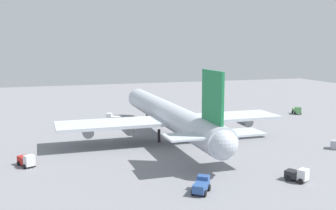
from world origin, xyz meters
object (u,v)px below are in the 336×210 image
at_px(maintenance_van, 113,117).
at_px(cargo_loader, 298,175).
at_px(safety_cone_tail, 201,177).
at_px(cargo_container_fore, 336,145).
at_px(safety_cone_nose, 133,116).
at_px(cargo_airplane, 169,115).
at_px(fuel_truck, 297,110).
at_px(pushback_tractor, 27,160).
at_px(baggage_tug, 201,185).

relative_size(maintenance_van, cargo_loader, 1.15).
bearing_deg(cargo_loader, safety_cone_tail, 67.32).
xyz_separation_m(cargo_container_fore, safety_cone_nose, (52.67, 34.59, -0.67)).
height_order(cargo_airplane, maintenance_van, cargo_airplane).
bearing_deg(cargo_container_fore, fuel_truck, -24.73).
distance_m(fuel_truck, cargo_loader, 70.39).
distance_m(pushback_tractor, safety_cone_nose, 55.06).
xyz_separation_m(cargo_airplane, fuel_truck, (20.46, -51.97, -4.79)).
bearing_deg(baggage_tug, maintenance_van, 2.42).
bearing_deg(maintenance_van, safety_cone_nose, -58.39).
bearing_deg(safety_cone_tail, maintenance_van, 5.12).
xyz_separation_m(pushback_tractor, baggage_tug, (-23.25, -26.86, 0.01)).
relative_size(cargo_airplane, pushback_tractor, 14.25).
bearing_deg(fuel_truck, cargo_loader, 144.82).
distance_m(baggage_tug, cargo_container_fore, 42.28).
bearing_deg(safety_cone_tail, baggage_tug, 158.53).
bearing_deg(baggage_tug, pushback_tractor, 49.11).
bearing_deg(pushback_tractor, cargo_loader, -117.66).
xyz_separation_m(cargo_airplane, maintenance_van, (26.99, 9.14, -4.86)).
height_order(fuel_truck, cargo_loader, fuel_truck).
bearing_deg(fuel_truck, cargo_airplane, 111.49).
height_order(fuel_truck, cargo_container_fore, fuel_truck).
bearing_deg(maintenance_van, baggage_tug, -177.58).
bearing_deg(safety_cone_nose, fuel_truck, -101.62).
xyz_separation_m(baggage_tug, cargo_loader, (-0.17, -17.85, -0.03)).
distance_m(maintenance_van, cargo_loader, 67.27).
height_order(cargo_airplane, baggage_tug, cargo_airplane).
height_order(baggage_tug, cargo_container_fore, baggage_tug).
relative_size(pushback_tractor, baggage_tug, 1.04).
distance_m(cargo_airplane, maintenance_van, 28.90).
xyz_separation_m(fuel_truck, cargo_container_fore, (-41.61, 19.16, -0.24)).
bearing_deg(safety_cone_nose, pushback_tractor, 145.10).
bearing_deg(pushback_tractor, safety_cone_nose, -34.90).
bearing_deg(cargo_loader, pushback_tractor, 62.34).
distance_m(pushback_tractor, cargo_container_fore, 66.52).
xyz_separation_m(cargo_airplane, safety_cone_nose, (31.51, 1.79, -5.69)).
distance_m(baggage_tug, safety_cone_tail, 6.79).
xyz_separation_m(pushback_tractor, safety_cone_nose, (45.15, -31.50, -0.90)).
bearing_deg(cargo_loader, baggage_tug, 89.44).
bearing_deg(cargo_loader, fuel_truck, -35.18).
xyz_separation_m(pushback_tractor, fuel_truck, (34.10, -85.26, 0.01)).
xyz_separation_m(cargo_loader, safety_cone_nose, (68.58, 13.20, -0.88)).
bearing_deg(safety_cone_nose, baggage_tug, 176.11).
distance_m(cargo_loader, safety_cone_nose, 69.84).
xyz_separation_m(maintenance_van, fuel_truck, (-6.53, -61.10, 0.07)).
xyz_separation_m(cargo_loader, cargo_container_fore, (15.91, -21.39, -0.21)).
bearing_deg(baggage_tug, cargo_airplane, -9.89).
relative_size(baggage_tug, cargo_container_fore, 1.45).
bearing_deg(fuel_truck, cargo_container_fore, 155.27).
bearing_deg(pushback_tractor, cargo_container_fore, -96.49).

